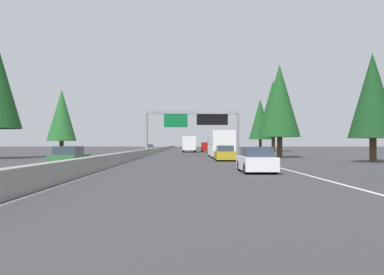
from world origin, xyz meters
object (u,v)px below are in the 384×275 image
object	(u,v)px
box_truck_distant_a	(189,144)
conifer_right_mid	(280,101)
oncoming_near	(69,158)
conifer_left_mid	(62,115)
sedan_mid_left	(224,154)
pickup_mid_right	(206,147)
sedan_near_right	(256,160)
sedan_far_left	(189,147)
bus_mid_center	(220,143)
sign_gantry_overhead	(193,120)
conifer_right_far	(260,119)
oncoming_far	(150,148)
conifer_right_distant	(273,108)
conifer_right_near	(373,96)

from	to	relation	value
box_truck_distant_a	conifer_right_mid	size ratio (longest dim) A/B	0.77
oncoming_near	conifer_left_mid	distance (m)	31.20
sedan_mid_left	pickup_mid_right	bearing A→B (deg)	-0.08
sedan_near_right	oncoming_near	xyz separation A→B (m)	(5.17, 12.23, 0.00)
sedan_far_left	conifer_right_mid	distance (m)	62.81
box_truck_distant_a	oncoming_near	distance (m)	51.05
pickup_mid_right	bus_mid_center	bearing A→B (deg)	-179.39
sedan_far_left	sign_gantry_overhead	bearing A→B (deg)	-179.57
bus_mid_center	conifer_right_far	xyz separation A→B (m)	(45.19, -12.60, 5.45)
pickup_mid_right	bus_mid_center	xyz separation A→B (m)	(-30.83, -0.33, 0.80)
sedan_far_left	oncoming_far	size ratio (longest dim) A/B	1.00
sedan_mid_left	box_truck_distant_a	distance (m)	39.33
conifer_right_distant	sign_gantry_overhead	bearing A→B (deg)	151.01
conifer_right_mid	conifer_right_distant	size ratio (longest dim) A/B	0.74
conifer_right_mid	conifer_right_far	xyz separation A→B (m)	(46.10, -5.63, 0.46)
sedan_far_left	conifer_right_near	xyz separation A→B (m)	(-74.27, -16.07, 5.23)
pickup_mid_right	conifer_right_mid	size ratio (longest dim) A/B	0.51
sign_gantry_overhead	oncoming_near	size ratio (longest dim) A/B	2.88
conifer_right_near	oncoming_near	bearing A→B (deg)	107.43
sedan_near_right	pickup_mid_right	bearing A→B (deg)	0.37
sedan_near_right	box_truck_distant_a	size ratio (longest dim) A/B	0.52
sedan_mid_left	conifer_left_mid	world-z (taller)	conifer_left_mid
sedan_far_left	conifer_left_mid	bearing A→B (deg)	161.19
sedan_mid_left	conifer_right_near	distance (m)	14.32
sedan_mid_left	oncoming_far	size ratio (longest dim) A/B	1.00
sign_gantry_overhead	sedan_near_right	distance (m)	33.04
sedan_near_right	conifer_left_mid	xyz separation A→B (m)	(34.55, 21.54, 4.89)
sedan_near_right	pickup_mid_right	size ratio (longest dim) A/B	0.79
sedan_near_right	pickup_mid_right	world-z (taller)	pickup_mid_right
sedan_near_right	box_truck_distant_a	world-z (taller)	box_truck_distant_a
sedan_far_left	conifer_right_near	bearing A→B (deg)	-167.79
sedan_mid_left	conifer_right_mid	world-z (taller)	conifer_right_mid
sedan_near_right	oncoming_far	distance (m)	66.76
sedan_near_right	sedan_far_left	size ratio (longest dim) A/B	1.00
conifer_right_distant	oncoming_far	bearing A→B (deg)	84.91
bus_mid_center	conifer_left_mid	world-z (taller)	conifer_left_mid
bus_mid_center	oncoming_near	xyz separation A→B (m)	(-21.31, 12.18, -1.03)
oncoming_near	sedan_far_left	bearing A→B (deg)	174.00
conifer_right_distant	pickup_mid_right	bearing A→B (deg)	113.03
sedan_far_left	oncoming_far	bearing A→B (deg)	158.50
bus_mid_center	conifer_left_mid	size ratio (longest dim) A/B	1.25
conifer_right_mid	conifer_left_mid	xyz separation A→B (m)	(8.98, 28.47, -1.14)
oncoming_far	conifer_right_near	xyz separation A→B (m)	(-52.73, -24.55, 5.23)
oncoming_near	conifer_right_near	xyz separation A→B (m)	(7.75, -24.70, 5.23)
box_truck_distant_a	conifer_right_mid	distance (m)	32.17
box_truck_distant_a	sedan_far_left	distance (m)	31.72
box_truck_distant_a	sedan_far_left	bearing A→B (deg)	-0.19
oncoming_near	conifer_right_near	size ratio (longest dim) A/B	0.45
box_truck_distant_a	conifer_right_far	world-z (taller)	conifer_right_far
oncoming_far	conifer_right_mid	distance (m)	44.78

